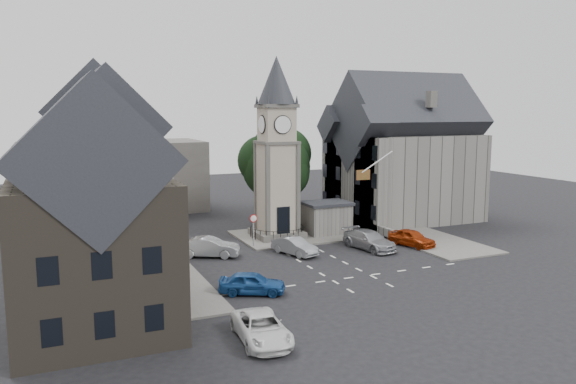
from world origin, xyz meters
name	(u,v)px	position (x,y,z in m)	size (l,w,h in m)	color
ground	(316,259)	(0.00, 0.00, 0.00)	(120.00, 120.00, 0.00)	black
pavement_west	(141,256)	(-12.50, 6.00, 0.07)	(6.00, 30.00, 0.14)	#595651
pavement_east	(388,226)	(12.00, 8.00, 0.07)	(6.00, 26.00, 0.14)	#595651
central_island	(292,235)	(1.50, 8.00, 0.08)	(10.00, 8.00, 0.16)	#595651
road_markings	(351,278)	(0.00, -5.50, 0.01)	(20.00, 8.00, 0.01)	silver
clock_tower	(277,149)	(0.00, 7.99, 8.12)	(4.86, 4.86, 16.25)	#4C4944
stone_shelter	(326,218)	(4.80, 7.50, 1.55)	(4.30, 3.30, 3.08)	#625F5B
town_tree	(276,157)	(2.00, 13.00, 6.97)	(7.20, 7.20, 10.80)	black
warning_sign_post	(253,224)	(-3.20, 5.43, 2.03)	(0.70, 0.19, 2.85)	black
terrace_pink	(87,165)	(-15.50, 16.00, 6.58)	(8.10, 7.60, 12.80)	#CE938D
terrace_cream	(95,174)	(-15.50, 8.00, 6.58)	(8.10, 7.60, 12.80)	beige
terrace_tudor	(106,192)	(-15.50, 0.00, 6.19)	(8.10, 7.60, 12.00)	silver
building_sw_stone	(94,234)	(-17.00, -9.00, 5.35)	(8.60, 7.60, 10.40)	#413A31
backdrop_west	(113,177)	(-12.00, 28.00, 4.00)	(20.00, 10.00, 8.00)	#4C4944
east_building	(402,161)	(15.59, 11.00, 6.26)	(14.40, 11.40, 12.60)	#625F5B
east_boundary_wall	(353,221)	(9.20, 10.00, 0.45)	(0.40, 16.00, 0.90)	#625F5B
flagpole	(377,162)	(8.00, 4.00, 7.00)	(3.68, 0.10, 2.74)	white
car_west_blue	(252,283)	(-7.50, -6.00, 0.71)	(1.69, 4.20, 1.43)	navy
car_west_silver	(209,247)	(-7.50, 3.91, 0.78)	(1.66, 4.76, 1.57)	gray
car_west_grey	(151,241)	(-11.36, 8.00, 0.79)	(2.62, 5.69, 1.58)	#28282A
car_island_silver	(295,246)	(-1.00, 1.84, 0.69)	(1.47, 4.21, 1.39)	#909598
car_island_east	(369,240)	(5.47, 0.98, 0.77)	(2.16, 5.30, 1.54)	#95979C
car_east_red	(412,238)	(9.36, 0.44, 0.72)	(1.71, 4.25, 1.45)	#9A2B08
van_sw_white	(262,328)	(-9.57, -13.13, 0.68)	(2.27, 4.92, 1.37)	silver
pedestrian	(364,221)	(9.42, 8.25, 0.79)	(0.57, 0.38, 1.57)	#A59D89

